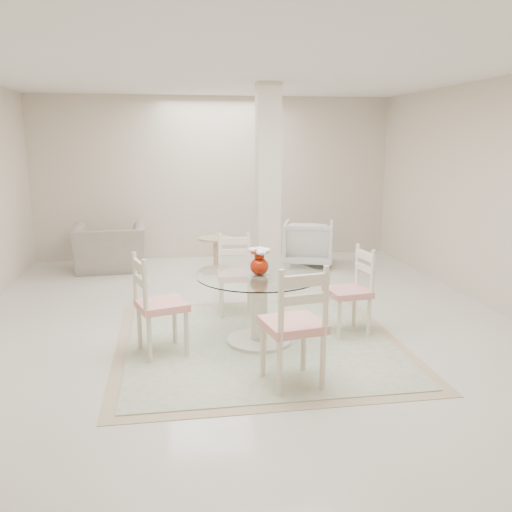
{
  "coord_description": "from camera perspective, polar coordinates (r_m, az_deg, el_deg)",
  "views": [
    {
      "loc": [
        -0.79,
        -5.71,
        1.99
      ],
      "look_at": [
        0.05,
        -0.49,
        0.85
      ],
      "focal_mm": 38.0,
      "sensor_mm": 36.0,
      "label": 1
    }
  ],
  "objects": [
    {
      "name": "side_table",
      "position": [
        8.3,
        -4.25,
        0.0
      ],
      "size": [
        0.51,
        0.51,
        0.53
      ],
      "color": "tan",
      "rests_on": "ground"
    },
    {
      "name": "area_rug",
      "position": [
        5.47,
        0.34,
        -9.1
      ],
      "size": [
        2.81,
        2.81,
        0.02
      ],
      "color": "tan",
      "rests_on": "ground"
    },
    {
      "name": "dining_chair_east",
      "position": [
        5.67,
        10.25,
        -2.95
      ],
      "size": [
        0.45,
        0.45,
        1.01
      ],
      "rotation": [
        0.0,
        0.0,
        -1.44
      ],
      "color": "#EFE9C5",
      "rests_on": "ground"
    },
    {
      "name": "dining_chair_south",
      "position": [
        4.36,
        4.27,
        -6.46
      ],
      "size": [
        0.53,
        0.53,
        1.15
      ],
      "rotation": [
        0.0,
        0.0,
        3.32
      ],
      "color": "beige",
      "rests_on": "ground"
    },
    {
      "name": "ground",
      "position": [
        6.1,
        -1.22,
        -6.88
      ],
      "size": [
        7.0,
        7.0,
        0.0
      ],
      "primitive_type": "plane",
      "color": "silver",
      "rests_on": "ground"
    },
    {
      "name": "room_shell",
      "position": [
        5.77,
        -1.31,
        10.81
      ],
      "size": [
        6.02,
        7.02,
        2.71
      ],
      "color": "beige",
      "rests_on": "ground"
    },
    {
      "name": "armchair_white",
      "position": [
        8.77,
        5.56,
        1.39
      ],
      "size": [
        0.98,
        0.99,
        0.72
      ],
      "primitive_type": "imported",
      "rotation": [
        0.0,
        0.0,
        2.83
      ],
      "color": "white",
      "rests_on": "ground"
    },
    {
      "name": "red_vase",
      "position": [
        5.22,
        0.39,
        -0.49
      ],
      "size": [
        0.21,
        0.2,
        0.27
      ],
      "color": "#A01904",
      "rests_on": "dining_table"
    },
    {
      "name": "dining_chair_north",
      "position": [
        6.25,
        -2.21,
        -1.28
      ],
      "size": [
        0.43,
        0.43,
        1.02
      ],
      "rotation": [
        0.0,
        0.0,
        -0.05
      ],
      "color": "#EFE2C4",
      "rests_on": "ground"
    },
    {
      "name": "recliner_taupe",
      "position": [
        8.67,
        -15.12,
        0.84
      ],
      "size": [
        1.12,
        0.99,
        0.7
      ],
      "primitive_type": "imported",
      "rotation": [
        0.0,
        0.0,
        3.19
      ],
      "color": "#9E9483",
      "rests_on": "ground"
    },
    {
      "name": "dining_table",
      "position": [
        5.35,
        0.34,
        -5.59
      ],
      "size": [
        1.22,
        1.22,
        0.7
      ],
      "rotation": [
        0.0,
        0.0,
        0.12
      ],
      "color": "#F2E2C7",
      "rests_on": "ground"
    },
    {
      "name": "dining_chair_west",
      "position": [
        5.1,
        -10.68,
        -4.33
      ],
      "size": [
        0.53,
        0.53,
        1.07
      ],
      "rotation": [
        0.0,
        0.0,
        1.87
      ],
      "color": "beige",
      "rests_on": "ground"
    },
    {
      "name": "column",
      "position": [
        7.16,
        1.26,
        7.02
      ],
      "size": [
        0.3,
        0.3,
        2.7
      ],
      "primitive_type": "cube",
      "color": "beige",
      "rests_on": "ground"
    }
  ]
}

